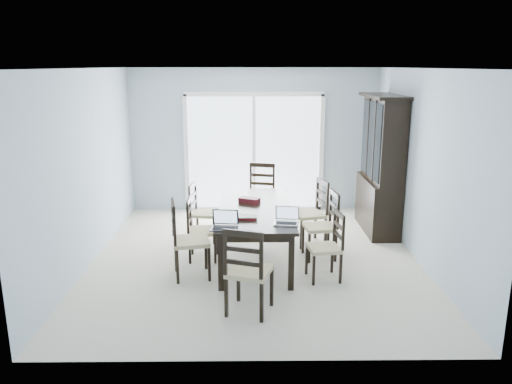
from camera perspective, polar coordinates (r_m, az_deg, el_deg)
floor at (r=7.07m, az=-0.08°, el=-7.62°), size 5.00×5.00×0.00m
ceiling at (r=6.56m, az=-0.09°, el=13.96°), size 5.00×5.00×0.00m
back_wall at (r=9.16m, az=-0.24°, el=5.89°), size 4.50×0.02×2.60m
wall_left at (r=7.04m, az=-18.74°, el=2.58°), size 0.02×5.00×2.60m
wall_right at (r=7.08m, az=18.46°, el=2.66°), size 0.02×5.00×2.60m
balcony at (r=10.41m, az=-0.27°, el=-0.67°), size 4.50×2.00×0.10m
railing at (r=11.25m, az=-0.30°, el=3.60°), size 4.50×0.06×1.10m
dining_table at (r=6.85m, az=-0.09°, el=-2.38°), size 1.00×2.20×0.75m
china_hutch at (r=8.23m, az=14.07°, el=2.89°), size 0.50×1.38×2.20m
sliding_door at (r=9.17m, az=-0.23°, el=4.55°), size 2.52×0.05×2.18m
chair_left_near at (r=6.35m, az=-8.32°, el=-4.46°), size 0.52×0.51×1.16m
chair_left_mid at (r=6.93m, az=-6.82°, el=-3.45°), size 0.40×0.39×1.02m
chair_left_far at (r=7.72m, az=-6.49°, el=-1.55°), size 0.45×0.44×1.03m
chair_right_near at (r=6.33m, az=8.54°, el=-5.26°), size 0.44×0.43×1.01m
chair_right_mid at (r=7.01m, az=8.04°, el=-2.92°), size 0.47×0.46×1.10m
chair_right_far at (r=7.54m, az=6.78°, el=-1.49°), size 0.54×0.53×1.13m
chair_end_near at (r=5.32m, az=-1.10°, el=-8.05°), size 0.55×0.56×1.16m
chair_end_far at (r=8.46m, az=0.56°, el=0.54°), size 0.54×0.55×1.18m
laptop_dark at (r=5.92m, az=-3.69°, el=-3.80°), size 0.34×0.25×0.22m
laptop_silver at (r=6.11m, az=3.50°, el=-3.24°), size 0.33×0.25×0.21m
book_stack at (r=6.33m, az=-0.97°, el=-2.88°), size 0.24×0.19×0.04m
cell_phone at (r=5.87m, az=-0.88°, el=-4.42°), size 0.10×0.04×0.01m
game_box at (r=7.05m, az=-0.76°, el=-0.95°), size 0.32×0.25×0.07m
hot_tub at (r=10.26m, az=-3.64°, el=2.07°), size 1.97×1.79×0.94m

